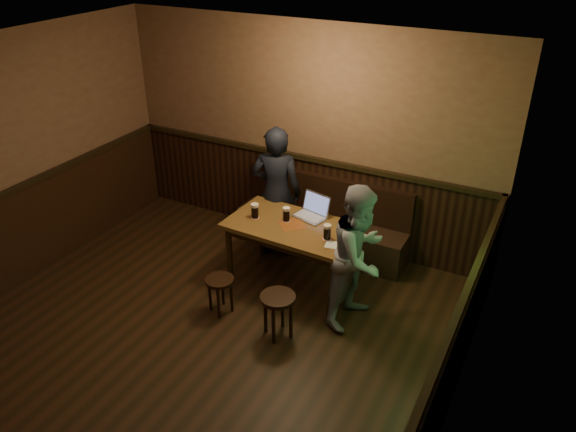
# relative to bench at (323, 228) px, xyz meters

# --- Properties ---
(room) EXTENTS (5.04, 6.04, 2.84)m
(room) POSITION_rel_bench_xyz_m (-0.40, -2.53, 0.89)
(room) COLOR black
(room) RESTS_ON ground
(bench) EXTENTS (2.20, 0.50, 0.95)m
(bench) POSITION_rel_bench_xyz_m (0.00, 0.00, 0.00)
(bench) COLOR black
(bench) RESTS_ON ground
(pub_table) EXTENTS (1.49, 0.89, 0.79)m
(pub_table) POSITION_rel_bench_xyz_m (-0.00, -0.85, 0.37)
(pub_table) COLOR brown
(pub_table) RESTS_ON ground
(stool_left) EXTENTS (0.40, 0.40, 0.42)m
(stool_left) POSITION_rel_bench_xyz_m (-0.45, -1.68, 0.02)
(stool_left) COLOR black
(stool_left) RESTS_ON ground
(stool_right) EXTENTS (0.41, 0.41, 0.49)m
(stool_right) POSITION_rel_bench_xyz_m (0.30, -1.74, 0.08)
(stool_right) COLOR black
(stool_right) RESTS_ON ground
(pint_left) EXTENTS (0.11, 0.11, 0.18)m
(pint_left) POSITION_rel_bench_xyz_m (-0.45, -0.91, 0.56)
(pint_left) COLOR #A43214
(pint_left) RESTS_ON pub_table
(pint_mid) EXTENTS (0.11, 0.11, 0.17)m
(pint_mid) POSITION_rel_bench_xyz_m (-0.10, -0.80, 0.56)
(pint_mid) COLOR #A43214
(pint_mid) RESTS_ON pub_table
(pint_right) EXTENTS (0.11, 0.11, 0.17)m
(pint_right) POSITION_rel_bench_xyz_m (0.47, -0.95, 0.56)
(pint_right) COLOR #A43214
(pint_right) RESTS_ON pub_table
(laptop) EXTENTS (0.42, 0.37, 0.26)m
(laptop) POSITION_rel_bench_xyz_m (0.11, -0.56, 0.54)
(laptop) COLOR silver
(laptop) RESTS_ON pub_table
(menu) EXTENTS (0.24, 0.19, 0.00)m
(menu) POSITION_rel_bench_xyz_m (0.61, -1.04, 0.47)
(menu) COLOR silver
(menu) RESTS_ON pub_table
(person_suit) EXTENTS (0.71, 0.57, 1.69)m
(person_suit) POSITION_rel_bench_xyz_m (-0.49, -0.33, 0.53)
(person_suit) COLOR black
(person_suit) RESTS_ON ground
(person_grey) EXTENTS (0.72, 0.85, 1.56)m
(person_grey) POSITION_rel_bench_xyz_m (0.90, -1.11, 0.47)
(person_grey) COLOR gray
(person_grey) RESTS_ON ground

